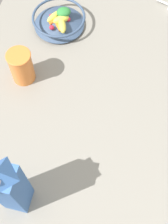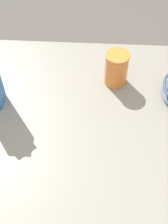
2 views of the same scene
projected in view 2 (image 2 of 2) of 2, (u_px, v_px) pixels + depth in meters
name	position (u px, v px, depth m)	size (l,w,h in m)	color
ground_plane	(131.00, 176.00, 0.99)	(6.00, 6.00, 0.00)	#4C4742
countertop	(132.00, 172.00, 0.97)	(1.16, 1.16, 0.05)	gray
drinking_cup	(116.00, 68.00, 1.12)	(0.09, 0.09, 0.13)	orange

